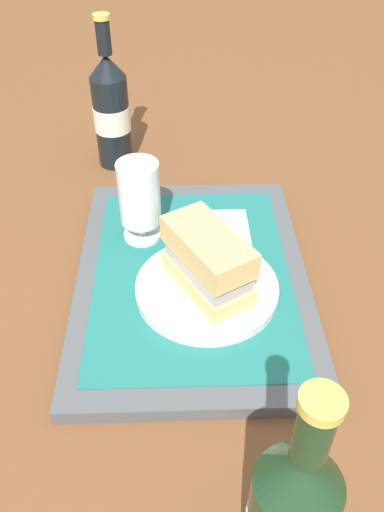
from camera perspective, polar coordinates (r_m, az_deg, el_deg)
ground_plane at (r=0.74m, az=0.00°, el=-2.91°), size 3.00×3.00×0.00m
tray at (r=0.74m, az=0.00°, el=-2.35°), size 0.44×0.32×0.02m
placemat at (r=0.73m, az=0.00°, el=-1.74°), size 0.38×0.27×0.00m
plate at (r=0.70m, az=1.63°, el=-3.54°), size 0.19×0.19×0.01m
sandwich at (r=0.66m, az=1.55°, el=-0.28°), size 0.14×0.12×0.08m
beer_glass at (r=0.75m, az=-5.73°, el=6.20°), size 0.06×0.06×0.12m
napkin_folded at (r=0.80m, az=3.69°, el=3.00°), size 0.09×0.07×0.01m
beer_bottle at (r=0.97m, az=-8.80°, el=15.42°), size 0.07×0.07×0.27m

